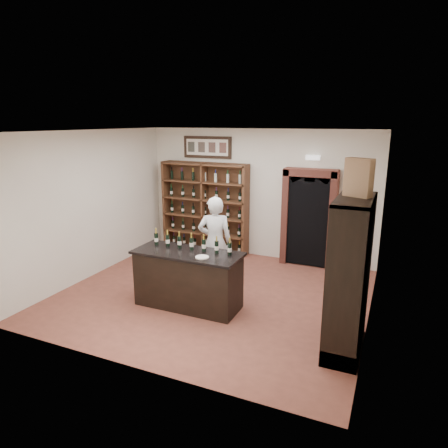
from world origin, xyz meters
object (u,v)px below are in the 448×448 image
Objects in this scene: tasting_counter at (188,280)px; wine_shelf at (206,207)px; wine_crate at (359,178)px; side_cabinet at (350,300)px; shopkeeper at (215,242)px; counter_bottle_0 at (156,239)px.

wine_shelf is at bearing 110.56° from tasting_counter.
wine_shelf is 4.34× the size of wine_crate.
side_cabinet reaches higher than shopkeeper.
side_cabinet reaches higher than counter_bottle_0.
wine_crate reaches higher than wine_shelf.
wine_shelf is 5.11m from wine_crate.
side_cabinet is at bearing -7.43° from counter_bottle_0.
shopkeeper is at bearing 179.51° from wine_crate.
side_cabinet is 4.34× the size of wine_crate.
side_cabinet is at bearing -49.35° from wine_crate.
shopkeeper reaches higher than tasting_counter.
side_cabinet is at bearing -40.21° from wine_shelf.
counter_bottle_0 is (0.38, -2.78, 0.01)m from wine_shelf.
counter_bottle_0 is 0.17× the size of shopkeeper.
counter_bottle_0 is at bearing 172.57° from side_cabinet.
wine_shelf is 5.02m from side_cabinet.
shopkeeper is at bearing 86.95° from tasting_counter.
wine_crate is at bearing 135.13° from shopkeeper.
counter_bottle_0 is at bearing 27.34° from shopkeeper.
wine_shelf reaches higher than tasting_counter.
tasting_counter is at bearing -160.37° from wine_crate.
wine_shelf is at bearing 97.77° from counter_bottle_0.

